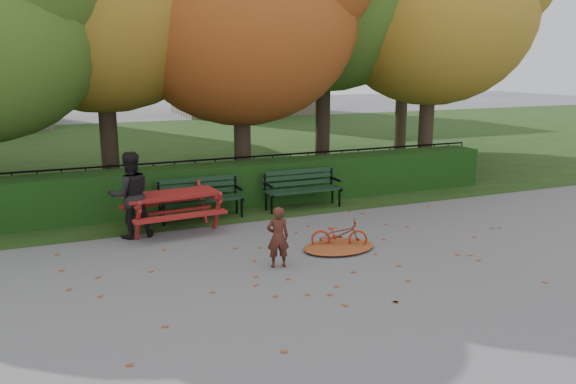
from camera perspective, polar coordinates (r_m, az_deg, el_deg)
name	(u,v)px	position (r m, az deg, el deg)	size (l,w,h in m)	color
ground	(332,266)	(9.46, 4.46, -7.47)	(90.00, 90.00, 0.00)	slate
grass_strip	(168,149)	(22.49, -12.05, 4.31)	(90.00, 90.00, 0.00)	black
building_right	(246,19)	(37.94, -4.30, 17.08)	(9.00, 6.00, 12.00)	tan
hedge	(245,184)	(13.32, -4.35, 0.84)	(13.00, 0.90, 1.00)	black
iron_fence	(235,176)	(14.06, -5.39, 1.62)	(14.00, 0.04, 1.02)	black
tree_c	(256,0)	(14.75, -3.31, 18.92)	(6.30, 6.00, 8.00)	#2F1F1A
tree_g	(418,3)	(21.66, 13.04, 18.19)	(6.30, 6.00, 8.55)	#2F1F1A
bench_left	(200,195)	(12.22, -8.95, -0.31)	(1.80, 0.57, 0.88)	black
bench_right	(302,186)	(12.98, 1.38, 0.63)	(1.80, 0.57, 0.88)	black
picnic_table	(172,201)	(11.42, -11.73, -0.94)	(1.93, 1.61, 0.88)	maroon
leaf_pile	(339,247)	(10.25, 5.17, -5.58)	(1.34, 0.93, 0.09)	brown
leaf_scatter	(324,260)	(9.71, 3.65, -6.87)	(9.00, 5.70, 0.01)	brown
child	(278,237)	(9.22, -1.04, -4.60)	(0.38, 0.25, 1.03)	#441D15
adult	(130,195)	(11.12, -15.71, -0.30)	(0.81, 0.63, 1.67)	black
bicycle	(339,234)	(10.23, 5.24, -4.29)	(0.36, 1.02, 0.54)	maroon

